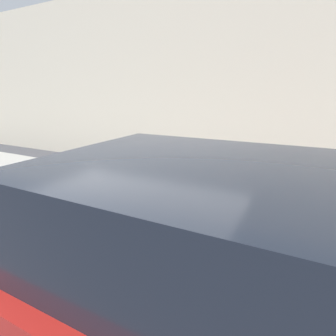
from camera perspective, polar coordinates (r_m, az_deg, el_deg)
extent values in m
plane|color=#47474C|center=(3.26, -13.13, -25.55)|extent=(60.00, 60.00, 0.00)
cube|color=#ADAAA3|center=(4.81, 4.09, -9.68)|extent=(24.00, 2.80, 0.13)
cube|color=beige|center=(7.07, 14.20, 18.30)|extent=(24.00, 0.30, 4.97)
cylinder|color=gray|center=(3.56, 0.00, -9.10)|extent=(0.05, 0.05, 1.01)
cube|color=slate|center=(3.34, 0.00, 1.26)|extent=(0.16, 0.13, 0.31)
cube|color=gray|center=(3.27, -0.55, 1.38)|extent=(0.09, 0.01, 0.11)
cylinder|color=black|center=(3.29, 0.00, 4.68)|extent=(0.17, 0.10, 0.17)
cylinder|color=black|center=(3.38, -6.19, -16.53)|extent=(0.67, 0.23, 0.66)
cube|color=#AD1E19|center=(2.14, 16.99, -29.10)|extent=(4.63, 1.94, 0.80)
cube|color=black|center=(1.71, 19.83, -11.28)|extent=(2.85, 1.70, 0.68)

